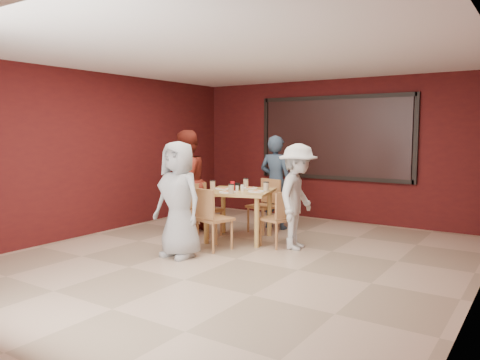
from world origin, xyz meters
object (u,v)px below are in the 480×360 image
Objects in this scene: dining_table at (239,197)px; chair_back at (266,202)px; chair_front at (210,215)px; diner_back at (276,182)px; diner_left at (186,182)px; chair_right at (280,216)px; diner_right at (298,197)px; chair_left at (203,206)px; diner_front at (178,200)px.

dining_table is 0.80m from chair_back.
chair_front is 1.96m from diner_back.
diner_left reaches higher than dining_table.
chair_right is 0.54× the size of diner_right.
diner_left reaches higher than chair_back.
chair_front is (0.03, -0.81, -0.19)m from dining_table.
chair_left is at bearing 134.33° from chair_front.
diner_back is at bearing 130.50° from diner_left.
diner_front is (0.55, -1.27, 0.32)m from chair_left.
chair_front is 0.57× the size of diner_front.
chair_left is 1.02× the size of chair_right.
diner_right is (2.15, 0.05, -0.10)m from diner_left.
diner_right is at bearing 37.59° from chair_front.
dining_table reaches higher than chair_right.
chair_front is at bearing -88.05° from dining_table.
diner_left is (-1.14, -1.18, 0.05)m from diner_back.
chair_front is at bearing -136.41° from chair_right.
dining_table is at bearing 80.26° from diner_right.
diner_right is (0.27, 0.06, 0.31)m from chair_right.
diner_back is at bearing 32.31° from diner_right.
diner_right is at bearing 130.17° from diner_back.
dining_table is 1.10m from diner_left.
chair_left is 0.49× the size of diner_left.
dining_table is at bearing 88.53° from diner_front.
diner_front is 0.96× the size of diner_back.
chair_right is 1.61m from diner_front.
chair_front is 1.01m from chair_left.
diner_left is at bearing -176.89° from dining_table.
chair_back is at bearing 49.47° from chair_left.
chair_right is (1.48, 0.02, -0.01)m from chair_left.
diner_right is (1.04, 0.80, 0.27)m from chair_front.
diner_right is (1.01, -1.13, -0.05)m from diner_back.
diner_back is at bearing 90.17° from chair_back.
dining_table is at bearing 85.42° from diner_back.
dining_table reaches higher than chair_left.
dining_table is 1.07m from diner_right.
dining_table is 1.14m from diner_back.
chair_left is 1.48m from chair_right.
chair_right is at bearing 0.59° from chair_left.
diner_front is (-0.12, -1.35, 0.11)m from dining_table.
chair_right is 1.93m from diner_left.
chair_front is 0.55× the size of diner_back.
diner_right reaches higher than chair_right.
chair_front is at bearing 50.29° from diner_left.
chair_right is at bearing 43.59° from chair_front.
chair_back reaches higher than chair_left.
diner_left reaches higher than diner_front.
diner_back is at bearing 89.58° from diner_front.
chair_left is (-0.71, 0.72, -0.03)m from chair_front.
chair_left is at bearing -179.41° from chair_right.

